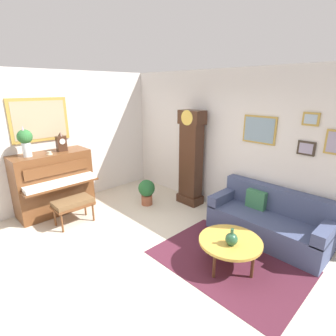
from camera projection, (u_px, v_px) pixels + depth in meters
name	position (u px, v px, depth m)	size (l,w,h in m)	color
ground_plane	(129.00, 256.00, 4.02)	(6.40, 6.00, 0.10)	beige
wall_left	(51.00, 140.00, 5.37)	(0.13, 4.90, 2.80)	silver
wall_back	(225.00, 143.00, 5.17)	(5.30, 0.13, 2.80)	silver
area_rug	(228.00, 261.00, 3.82)	(2.10, 1.50, 0.01)	#4C1E2D
piano	(54.00, 183.00, 5.22)	(0.87, 1.44, 1.24)	brown
piano_bench	(73.00, 203.00, 4.79)	(0.42, 0.70, 0.48)	brown
grandfather_clock	(191.00, 161.00, 5.51)	(0.52, 0.34, 2.03)	#3D2316
couch	(268.00, 221.00, 4.37)	(1.90, 0.80, 0.84)	#424C70
coffee_table	(230.00, 242.00, 3.64)	(0.88, 0.88, 0.41)	gold
mantel_clock	(61.00, 142.00, 5.15)	(0.13, 0.18, 0.38)	#3D2316
flower_vase	(25.00, 140.00, 4.68)	(0.26, 0.26, 0.58)	silver
teacup	(49.00, 153.00, 4.91)	(0.12, 0.12, 0.06)	beige
green_jug	(232.00, 239.00, 3.50)	(0.17, 0.17, 0.24)	#234C33
potted_plant	(147.00, 191.00, 5.61)	(0.36, 0.36, 0.56)	#935138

